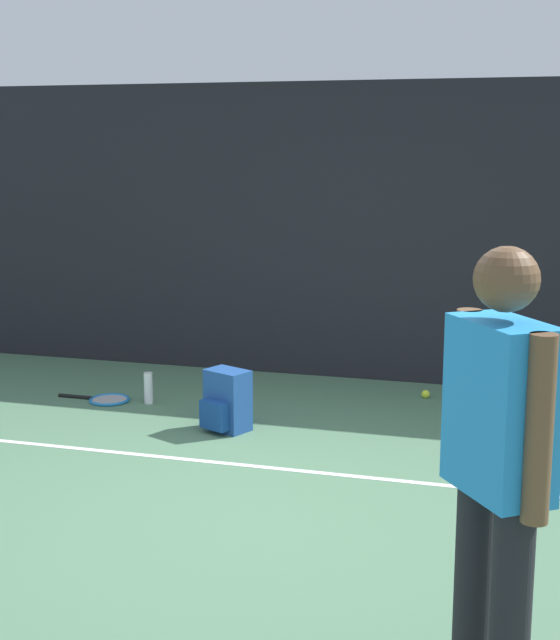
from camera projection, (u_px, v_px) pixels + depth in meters
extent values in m
plane|color=#4C7556|center=(261.00, 506.00, 5.23)|extent=(12.00, 12.00, 0.00)
cube|color=black|center=(364.00, 233.00, 7.82)|extent=(10.00, 0.10, 2.53)
cube|color=white|center=(289.00, 470.00, 5.80)|extent=(9.00, 0.05, 0.00)
cylinder|color=black|center=(473.00, 590.00, 3.36)|extent=(0.14, 0.14, 0.85)
cylinder|color=black|center=(510.00, 622.00, 3.14)|extent=(0.14, 0.14, 0.85)
cube|color=#268CD8|center=(500.00, 408.00, 3.11)|extent=(0.41, 0.45, 0.60)
sphere|color=brown|center=(507.00, 279.00, 3.03)|extent=(0.22, 0.22, 0.22)
cylinder|color=brown|center=(466.00, 394.00, 3.32)|extent=(0.09, 0.09, 0.62)
cylinder|color=brown|center=(539.00, 430.00, 2.91)|extent=(0.09, 0.09, 0.62)
cylinder|color=black|center=(76.00, 397.00, 7.41)|extent=(0.30, 0.04, 0.03)
torus|color=#1E72BF|center=(109.00, 400.00, 7.32)|extent=(0.33, 0.33, 0.02)
cylinder|color=#B2B2B2|center=(109.00, 400.00, 7.32)|extent=(0.28, 0.28, 0.00)
cube|color=#1E478C|center=(228.00, 400.00, 6.56)|extent=(0.36, 0.30, 0.44)
cube|color=navy|center=(214.00, 415.00, 6.47)|extent=(0.23, 0.16, 0.20)
sphere|color=#CCE033|center=(494.00, 427.00, 6.55)|extent=(0.07, 0.07, 0.07)
sphere|color=#CCE033|center=(426.00, 394.00, 7.41)|extent=(0.07, 0.07, 0.07)
cylinder|color=white|center=(148.00, 388.00, 7.24)|extent=(0.07, 0.07, 0.25)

